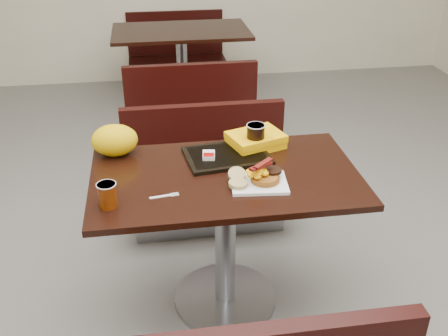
{
  "coord_description": "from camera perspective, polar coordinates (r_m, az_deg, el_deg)",
  "views": [
    {
      "loc": [
        -0.31,
        -2.01,
        1.91
      ],
      "look_at": [
        -0.02,
        -0.07,
        0.82
      ],
      "focal_mm": 41.81,
      "sensor_mm": 36.0,
      "label": 1
    }
  ],
  "objects": [
    {
      "name": "muffin_bottom",
      "position": [
        2.22,
        1.55,
        -1.74
      ],
      "size": [
        0.1,
        0.1,
        0.02
      ],
      "primitive_type": "cylinder",
      "rotation": [
        0.0,
        0.0,
        0.28
      ],
      "color": "tan",
      "rests_on": "platter"
    },
    {
      "name": "coffee_cup_near",
      "position": [
        2.14,
        -12.63,
        -2.92
      ],
      "size": [
        0.09,
        0.09,
        0.1
      ],
      "primitive_type": "cylinder",
      "rotation": [
        0.0,
        0.0,
        0.16
      ],
      "color": "#8F3705",
      "rests_on": "table_near"
    },
    {
      "name": "pancake_stack",
      "position": [
        2.26,
        4.54,
        -1.09
      ],
      "size": [
        0.15,
        0.15,
        0.03
      ],
      "primitive_type": "cylinder",
      "rotation": [
        0.0,
        0.0,
        -0.27
      ],
      "color": "#966019",
      "rests_on": "platter"
    },
    {
      "name": "fork",
      "position": [
        2.19,
        -7.0,
        -3.12
      ],
      "size": [
        0.13,
        0.04,
        0.0
      ],
      "primitive_type": null,
      "rotation": [
        0.0,
        0.0,
        0.15
      ],
      "color": "white",
      "rests_on": "table_near"
    },
    {
      "name": "bench_far_s",
      "position": [
        4.21,
        -3.8,
        7.38
      ],
      "size": [
        1.0,
        0.46,
        0.72
      ],
      "primitive_type": null,
      "color": "black",
      "rests_on": "floor"
    },
    {
      "name": "condiment_ketchup",
      "position": [
        2.34,
        1.34,
        -0.48
      ],
      "size": [
        0.05,
        0.04,
        0.01
      ],
      "primitive_type": "cube",
      "rotation": [
        0.0,
        0.0,
        -0.18
      ],
      "color": "#8C0504",
      "rests_on": "table_near"
    },
    {
      "name": "clamshell",
      "position": [
        2.57,
        3.49,
        3.06
      ],
      "size": [
        0.3,
        0.26,
        0.07
      ],
      "primitive_type": "cube",
      "rotation": [
        0.0,
        0.0,
        0.33
      ],
      "color": "#FCB004",
      "rests_on": "table_near"
    },
    {
      "name": "muffin_top",
      "position": [
        2.26,
        1.41,
        -0.7
      ],
      "size": [
        0.08,
        0.08,
        0.04
      ],
      "primitive_type": "cylinder",
      "rotation": [
        0.38,
        0.0,
        -0.05
      ],
      "color": "tan",
      "rests_on": "platter"
    },
    {
      "name": "paper_bag",
      "position": [
        2.52,
        -11.87,
        3.0
      ],
      "size": [
        0.26,
        0.22,
        0.15
      ],
      "primitive_type": "ellipsoid",
      "rotation": [
        0.0,
        0.0,
        -0.33
      ],
      "color": "#EFA107",
      "rests_on": "table_near"
    },
    {
      "name": "bacon_strips",
      "position": [
        2.22,
        4.06,
        0.26
      ],
      "size": [
        0.14,
        0.13,
        0.01
      ],
      "primitive_type": null,
      "rotation": [
        0.0,
        0.0,
        0.7
      ],
      "color": "#3F0406",
      "rests_on": "scrambled_eggs"
    },
    {
      "name": "sausage_patty",
      "position": [
        2.28,
        5.38,
        -0.26
      ],
      "size": [
        0.08,
        0.08,
        0.01
      ],
      "primitive_type": "cylinder",
      "rotation": [
        0.0,
        0.0,
        0.05
      ],
      "color": "black",
      "rests_on": "pancake_stack"
    },
    {
      "name": "tray",
      "position": [
        2.47,
        0.32,
        1.36
      ],
      "size": [
        0.42,
        0.32,
        0.02
      ],
      "primitive_type": "cube",
      "rotation": [
        0.0,
        0.0,
        0.13
      ],
      "color": "black",
      "rests_on": "table_near"
    },
    {
      "name": "table_near",
      "position": [
        2.54,
        0.15,
        -8.06
      ],
      "size": [
        1.2,
        0.7,
        0.75
      ],
      "primitive_type": null,
      "color": "black",
      "rests_on": "floor"
    },
    {
      "name": "coffee_cup_far",
      "position": [
        2.51,
        3.47,
        3.5
      ],
      "size": [
        0.11,
        0.11,
        0.12
      ],
      "primitive_type": "cylinder",
      "rotation": [
        0.0,
        0.0,
        -0.31
      ],
      "color": "black",
      "rests_on": "tray"
    },
    {
      "name": "table_far",
      "position": [
        4.86,
        -4.57,
        10.54
      ],
      "size": [
        1.2,
        0.7,
        0.75
      ],
      "primitive_type": null,
      "color": "black",
      "rests_on": "floor"
    },
    {
      "name": "knife",
      "position": [
        2.28,
        5.04,
        -1.55
      ],
      "size": [
        0.03,
        0.16,
        0.0
      ],
      "primitive_type": "cube",
      "rotation": [
        0.0,
        0.0,
        -1.66
      ],
      "color": "white",
      "rests_on": "table_near"
    },
    {
      "name": "platter",
      "position": [
        2.26,
        3.85,
        -1.67
      ],
      "size": [
        0.26,
        0.21,
        0.01
      ],
      "primitive_type": "cube",
      "rotation": [
        0.0,
        0.0,
        -0.1
      ],
      "color": "white",
      "rests_on": "table_near"
    },
    {
      "name": "condiment_syrup",
      "position": [
        2.38,
        -2.12,
        0.12
      ],
      "size": [
        0.05,
        0.05,
        0.01
      ],
      "primitive_type": "cube",
      "rotation": [
        0.0,
        0.0,
        0.47
      ],
      "color": "#B85B07",
      "rests_on": "table_near"
    },
    {
      "name": "scrambled_eggs",
      "position": [
        2.23,
        3.74,
        -0.45
      ],
      "size": [
        0.09,
        0.08,
        0.04
      ],
      "primitive_type": "ellipsoid",
      "rotation": [
        0.0,
        0.0,
        0.1
      ],
      "color": "#FF9E05",
      "rests_on": "pancake_stack"
    },
    {
      "name": "floor",
      "position": [
        2.78,
        0.14,
        -14.23
      ],
      "size": [
        6.0,
        7.0,
        0.01
      ],
      "primitive_type": "cube",
      "color": "slate",
      "rests_on": "ground"
    },
    {
      "name": "bench_near_n",
      "position": [
        3.13,
        -1.79,
        -0.62
      ],
      "size": [
        1.0,
        0.46,
        0.72
      ],
      "primitive_type": null,
      "color": "black",
      "rests_on": "floor"
    },
    {
      "name": "hashbrown_sleeve_left",
      "position": [
        2.44,
        -1.67,
        1.4
      ],
      "size": [
        0.07,
        0.08,
        0.02
      ],
      "primitive_type": "cube",
      "rotation": [
        0.0,
        0.0,
        -0.13
      ],
      "color": "silver",
      "rests_on": "tray"
    },
    {
      "name": "bench_far_n",
      "position": [
        5.53,
        -5.16,
        12.64
      ],
      "size": [
        1.0,
        0.46,
        0.72
      ],
      "primitive_type": null,
      "color": "black",
      "rests_on": "floor"
    }
  ]
}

